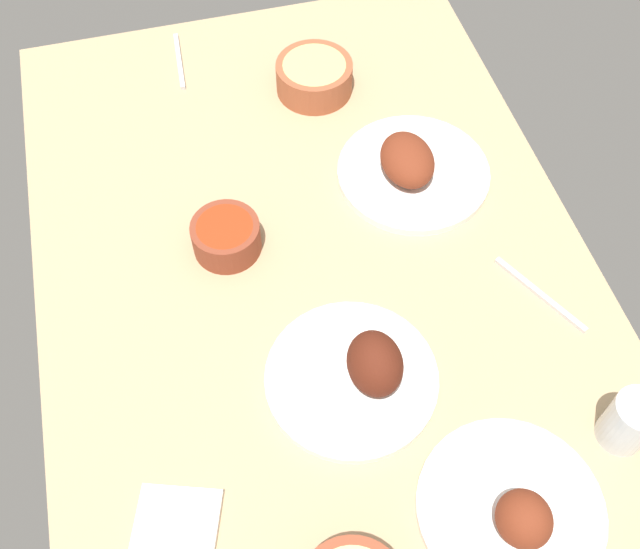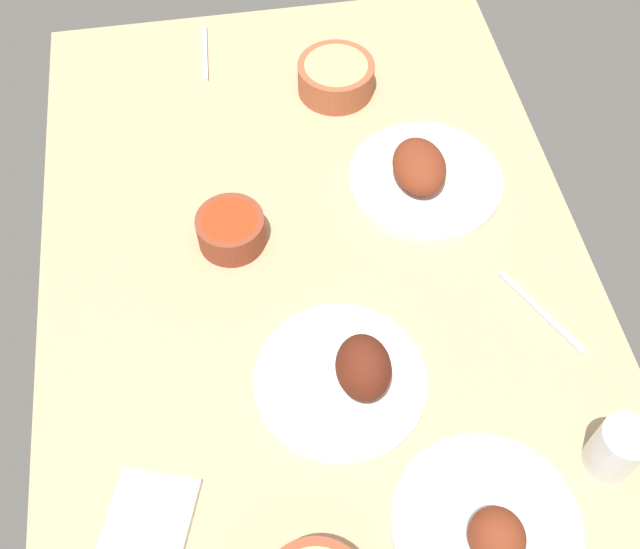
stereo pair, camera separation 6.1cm
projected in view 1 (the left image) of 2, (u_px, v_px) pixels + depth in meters
The scene contains 10 objects.
dining_table at pixel (320, 288), 123.69cm from camera, with size 140.00×90.00×4.00cm, color tan.
plate_center_main at pixel (360, 373), 109.91cm from camera, with size 25.80×25.80×10.16cm.
plate_far_side at pixel (411, 168), 132.51cm from camera, with size 27.04×27.04×7.88cm.
plate_near_viewer at pixel (514, 512), 99.54cm from camera, with size 25.37×25.37×8.45cm.
bowl_sauce at pixel (226, 236), 123.19cm from camera, with size 11.33×11.33×5.75cm.
bowl_pasta at pixel (314, 76), 143.95cm from camera, with size 14.65×14.65×6.19cm.
water_tumbler at pixel (630, 422), 103.62cm from camera, with size 6.84×6.84×9.44cm, color silver.
folded_napkin at pixel (172, 547), 98.33cm from camera, with size 15.87×11.11×1.20cm, color white.
fork_loose at pixel (179, 61), 150.70cm from camera, with size 16.04×0.90×0.80cm, color silver.
spoon_loose at pixel (540, 294), 120.19cm from camera, with size 18.16×0.90×0.80cm, color silver.
Camera 1 is at (64.38, -16.88, 106.27)cm, focal length 42.26 mm.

